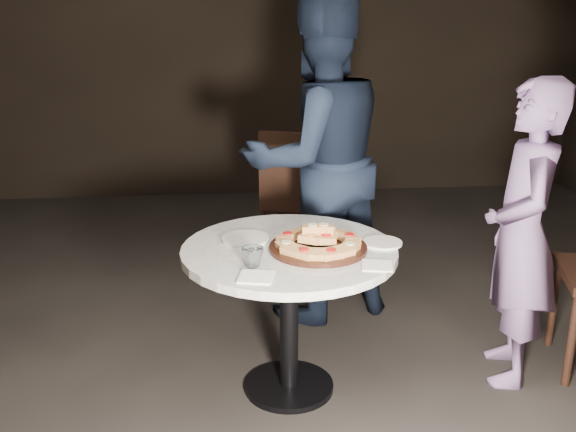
{
  "coord_description": "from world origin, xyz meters",
  "views": [
    {
      "loc": [
        -0.42,
        -2.6,
        1.73
      ],
      "look_at": [
        -0.15,
        0.1,
        0.85
      ],
      "focal_mm": 40.0,
      "sensor_mm": 36.0,
      "label": 1
    }
  ],
  "objects": [
    {
      "name": "napkin_far",
      "position": [
        0.19,
        -0.2,
        0.72
      ],
      "size": [
        0.15,
        0.15,
        0.01
      ],
      "primitive_type": "cube",
      "rotation": [
        0.0,
        0.0,
        -0.21
      ],
      "color": "white",
      "rests_on": "table"
    },
    {
      "name": "serving_board",
      "position": [
        -0.03,
        0.0,
        0.73
      ],
      "size": [
        0.54,
        0.54,
        0.02
      ],
      "primitive_type": "cylinder",
      "rotation": [
        0.0,
        0.0,
        -0.31
      ],
      "color": "black",
      "rests_on": "table"
    },
    {
      "name": "plate_left",
      "position": [
        -0.34,
        0.16,
        0.73
      ],
      "size": [
        0.27,
        0.27,
        0.01
      ],
      "primitive_type": "cylinder",
      "rotation": [
        0.0,
        0.0,
        -0.25
      ],
      "color": "white",
      "rests_on": "table"
    },
    {
      "name": "diner_navy",
      "position": [
        0.09,
        0.87,
        0.92
      ],
      "size": [
        1.07,
        0.95,
        1.83
      ],
      "primitive_type": "imported",
      "rotation": [
        0.0,
        0.0,
        3.47
      ],
      "color": "black",
      "rests_on": "ground"
    },
    {
      "name": "floor",
      "position": [
        0.0,
        0.0,
        0.0
      ],
      "size": [
        7.0,
        7.0,
        0.0
      ],
      "primitive_type": "plane",
      "color": "black",
      "rests_on": "ground"
    },
    {
      "name": "table",
      "position": [
        -0.15,
        0.05,
        0.59
      ],
      "size": [
        1.22,
        1.22,
        0.72
      ],
      "rotation": [
        0.0,
        0.0,
        -0.33
      ],
      "color": "black",
      "rests_on": "ground"
    },
    {
      "name": "focaccia_pile",
      "position": [
        -0.03,
        0.01,
        0.77
      ],
      "size": [
        0.39,
        0.39,
        0.1
      ],
      "rotation": [
        0.0,
        0.0,
        0.23
      ],
      "color": "tan",
      "rests_on": "serving_board"
    },
    {
      "name": "diner_teal",
      "position": [
        0.94,
        0.08,
        0.73
      ],
      "size": [
        0.47,
        0.6,
        1.45
      ],
      "primitive_type": "imported",
      "rotation": [
        0.0,
        0.0,
        -1.82
      ],
      "color": "slate",
      "rests_on": "ground"
    },
    {
      "name": "napkin_near",
      "position": [
        -0.31,
        -0.27,
        0.72
      ],
      "size": [
        0.16,
        0.16,
        0.01
      ],
      "primitive_type": "cube",
      "rotation": [
        0.0,
        0.0,
        -0.2
      ],
      "color": "white",
      "rests_on": "table"
    },
    {
      "name": "chair_far",
      "position": [
        0.06,
        1.38,
        0.58
      ],
      "size": [
        0.6,
        0.61,
        1.01
      ],
      "rotation": [
        0.0,
        0.0,
        2.83
      ],
      "color": "black",
      "rests_on": "ground"
    },
    {
      "name": "water_glass",
      "position": [
        -0.32,
        -0.16,
        0.76
      ],
      "size": [
        0.12,
        0.12,
        0.08
      ],
      "primitive_type": "imported",
      "rotation": [
        0.0,
        0.0,
        -0.36
      ],
      "color": "silver",
      "rests_on": "table"
    },
    {
      "name": "plate_right",
      "position": [
        0.27,
        0.05,
        0.73
      ],
      "size": [
        0.24,
        0.24,
        0.01
      ],
      "primitive_type": "cylinder",
      "rotation": [
        0.0,
        0.0,
        0.43
      ],
      "color": "white",
      "rests_on": "table"
    }
  ]
}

